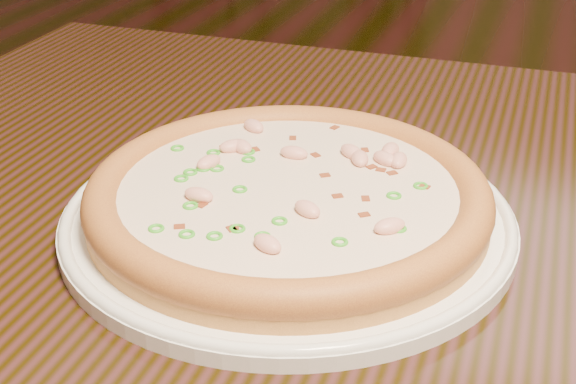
% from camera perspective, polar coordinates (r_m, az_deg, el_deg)
% --- Properties ---
extents(ground, '(9.00, 9.00, 0.00)m').
position_cam_1_polar(ground, '(1.82, 13.38, -9.00)').
color(ground, black).
extents(hero_table, '(1.20, 0.80, 0.75)m').
position_cam_1_polar(hero_table, '(0.71, 10.61, -8.85)').
color(hero_table, black).
rests_on(hero_table, ground).
extents(plate, '(0.36, 0.36, 0.02)m').
position_cam_1_polar(plate, '(0.63, 0.00, -1.70)').
color(plate, white).
rests_on(plate, hero_table).
extents(pizza, '(0.32, 0.32, 0.03)m').
position_cam_1_polar(pizza, '(0.63, 0.01, -0.22)').
color(pizza, '#CE8A47').
rests_on(pizza, plate).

